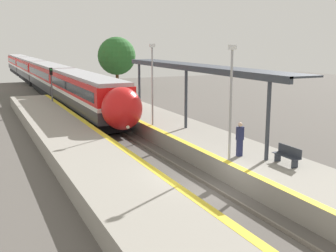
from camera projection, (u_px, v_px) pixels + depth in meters
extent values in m
plane|color=#56514C|center=(204.00, 194.00, 19.06)|extent=(120.00, 120.00, 0.00)
cube|color=slate|center=(190.00, 195.00, 18.75)|extent=(0.08, 90.00, 0.15)
cube|color=slate|center=(218.00, 191.00, 19.34)|extent=(0.08, 90.00, 0.15)
cube|color=black|center=(86.00, 111.00, 38.24)|extent=(2.55, 16.94, 0.74)
cube|color=#38383D|center=(86.00, 102.00, 38.08)|extent=(2.90, 18.41, 0.94)
cube|color=white|center=(86.00, 95.00, 37.95)|extent=(2.91, 18.41, 0.32)
cube|color=red|center=(85.00, 85.00, 37.78)|extent=(2.90, 18.41, 1.42)
cube|color=black|center=(85.00, 86.00, 37.80)|extent=(2.93, 16.94, 0.78)
cube|color=#9E9EA3|center=(85.00, 76.00, 37.61)|extent=(2.61, 18.41, 0.30)
cylinder|color=black|center=(99.00, 127.00, 31.91)|extent=(0.12, 0.94, 0.94)
cylinder|color=black|center=(117.00, 125.00, 32.50)|extent=(0.12, 0.94, 0.94)
cylinder|color=black|center=(91.00, 122.00, 33.87)|extent=(0.12, 0.94, 0.94)
cylinder|color=black|center=(109.00, 120.00, 34.46)|extent=(0.12, 0.94, 0.94)
cylinder|color=black|center=(68.00, 106.00, 42.07)|extent=(0.12, 0.94, 0.94)
cylinder|color=black|center=(82.00, 105.00, 42.66)|extent=(0.12, 0.94, 0.94)
cylinder|color=black|center=(63.00, 103.00, 44.03)|extent=(0.12, 0.94, 0.94)
cylinder|color=black|center=(77.00, 102.00, 44.62)|extent=(0.12, 0.94, 0.94)
ellipsoid|color=red|center=(122.00, 108.00, 28.80)|extent=(2.78, 3.07, 2.95)
ellipsoid|color=black|center=(124.00, 102.00, 28.37)|extent=(2.03, 1.79, 1.50)
sphere|color=#F9F4CC|center=(128.00, 127.00, 27.99)|extent=(0.24, 0.24, 0.24)
cube|color=black|center=(50.00, 90.00, 55.34)|extent=(2.55, 16.94, 0.74)
cube|color=#38383D|center=(50.00, 83.00, 55.18)|extent=(2.90, 18.41, 0.94)
cube|color=white|center=(50.00, 78.00, 55.05)|extent=(2.91, 18.41, 0.32)
cube|color=red|center=(49.00, 72.00, 54.88)|extent=(2.90, 18.41, 1.42)
cube|color=black|center=(49.00, 72.00, 54.90)|extent=(2.93, 16.94, 0.78)
cube|color=#9E9EA3|center=(49.00, 65.00, 54.71)|extent=(2.61, 18.41, 0.30)
cylinder|color=black|center=(54.00, 97.00, 49.01)|extent=(0.12, 0.94, 0.94)
cylinder|color=black|center=(66.00, 96.00, 49.60)|extent=(0.12, 0.94, 0.94)
cylinder|color=black|center=(51.00, 95.00, 50.97)|extent=(0.12, 0.94, 0.94)
cylinder|color=black|center=(63.00, 94.00, 51.56)|extent=(0.12, 0.94, 0.94)
cylinder|color=black|center=(40.00, 87.00, 59.17)|extent=(0.12, 0.94, 0.94)
cylinder|color=black|center=(50.00, 87.00, 59.76)|extent=(0.12, 0.94, 0.94)
cylinder|color=black|center=(37.00, 86.00, 61.13)|extent=(0.12, 0.94, 0.94)
cylinder|color=black|center=(47.00, 86.00, 61.72)|extent=(0.12, 0.94, 0.94)
cube|color=black|center=(31.00, 78.00, 72.44)|extent=(2.55, 16.94, 0.74)
cube|color=#38383D|center=(31.00, 73.00, 72.28)|extent=(2.90, 18.41, 0.94)
cube|color=white|center=(31.00, 70.00, 72.15)|extent=(2.91, 18.41, 0.32)
cube|color=red|center=(30.00, 65.00, 71.98)|extent=(2.90, 18.41, 1.42)
cube|color=black|center=(30.00, 65.00, 71.99)|extent=(2.93, 16.94, 0.78)
cube|color=#9E9EA3|center=(30.00, 60.00, 71.81)|extent=(2.61, 18.41, 0.30)
cylinder|color=black|center=(32.00, 83.00, 66.11)|extent=(0.12, 0.94, 0.94)
cylinder|color=black|center=(42.00, 82.00, 66.70)|extent=(0.12, 0.94, 0.94)
cylinder|color=black|center=(30.00, 81.00, 68.07)|extent=(0.12, 0.94, 0.94)
cylinder|color=black|center=(40.00, 81.00, 68.66)|extent=(0.12, 0.94, 0.94)
cylinder|color=black|center=(24.00, 77.00, 76.27)|extent=(0.12, 0.94, 0.94)
cylinder|color=black|center=(32.00, 77.00, 76.86)|extent=(0.12, 0.94, 0.94)
cylinder|color=black|center=(23.00, 76.00, 78.23)|extent=(0.12, 0.94, 0.94)
cylinder|color=black|center=(31.00, 76.00, 78.82)|extent=(0.12, 0.94, 0.94)
cube|color=black|center=(20.00, 71.00, 89.54)|extent=(2.55, 16.94, 0.74)
cube|color=#38383D|center=(19.00, 67.00, 89.38)|extent=(2.90, 18.41, 0.94)
cube|color=white|center=(19.00, 64.00, 89.25)|extent=(2.91, 18.41, 0.32)
cube|color=red|center=(19.00, 60.00, 89.08)|extent=(2.90, 18.41, 1.42)
cube|color=black|center=(19.00, 61.00, 89.09)|extent=(2.93, 16.94, 0.78)
cube|color=#9E9EA3|center=(19.00, 56.00, 88.91)|extent=(2.61, 18.41, 0.30)
cylinder|color=black|center=(19.00, 74.00, 83.21)|extent=(0.12, 0.94, 0.94)
cylinder|color=black|center=(27.00, 74.00, 83.80)|extent=(0.12, 0.94, 0.94)
cylinder|color=black|center=(18.00, 73.00, 85.17)|extent=(0.12, 0.94, 0.94)
cylinder|color=black|center=(26.00, 73.00, 85.76)|extent=(0.12, 0.94, 0.94)
cylinder|color=black|center=(14.00, 71.00, 93.37)|extent=(0.12, 0.94, 0.94)
cylinder|color=black|center=(21.00, 70.00, 93.96)|extent=(0.12, 0.94, 0.94)
cylinder|color=black|center=(13.00, 70.00, 95.33)|extent=(0.12, 0.94, 0.94)
cylinder|color=black|center=(20.00, 70.00, 95.92)|extent=(0.12, 0.94, 0.94)
cube|color=gray|center=(272.00, 173.00, 20.51)|extent=(4.14, 64.00, 1.01)
cube|color=yellow|center=(240.00, 168.00, 19.64)|extent=(0.40, 64.00, 0.01)
cube|color=gray|center=(127.00, 196.00, 17.45)|extent=(3.98, 64.00, 1.01)
cube|color=yellow|center=(166.00, 179.00, 18.08)|extent=(0.40, 64.00, 0.01)
cube|color=#2D333D|center=(295.00, 164.00, 19.60)|extent=(0.36, 0.06, 0.42)
cube|color=#2D333D|center=(278.00, 157.00, 20.68)|extent=(0.36, 0.06, 0.42)
cube|color=#2D333D|center=(286.00, 156.00, 20.09)|extent=(0.44, 1.62, 0.03)
cube|color=#2D333D|center=(290.00, 151.00, 20.13)|extent=(0.04, 1.62, 0.44)
cube|color=navy|center=(239.00, 148.00, 21.60)|extent=(0.28, 0.20, 0.86)
cube|color=navy|center=(240.00, 133.00, 21.44)|extent=(0.36, 0.22, 0.68)
sphere|color=beige|center=(240.00, 125.00, 21.35)|extent=(0.23, 0.23, 0.23)
cylinder|color=#59595E|center=(52.00, 93.00, 41.42)|extent=(0.14, 0.14, 3.61)
cube|color=black|center=(51.00, 71.00, 41.00)|extent=(0.28, 0.20, 0.70)
sphere|color=#1ED833|center=(51.00, 70.00, 40.86)|extent=(0.14, 0.14, 0.14)
sphere|color=#330A0A|center=(51.00, 73.00, 40.93)|extent=(0.14, 0.14, 0.14)
cylinder|color=#9E9EA3|center=(231.00, 106.00, 20.49)|extent=(0.12, 0.12, 5.41)
cube|color=silver|center=(232.00, 47.00, 19.94)|extent=(0.36, 0.20, 0.24)
cylinder|color=#9E9EA3|center=(152.00, 87.00, 29.28)|extent=(0.12, 0.12, 5.41)
cube|color=silver|center=(152.00, 45.00, 28.72)|extent=(0.36, 0.20, 0.24)
cylinder|color=#333842|center=(268.00, 121.00, 20.58)|extent=(0.20, 0.20, 3.98)
cylinder|color=#333842|center=(186.00, 99.00, 28.40)|extent=(0.20, 0.20, 3.98)
cylinder|color=#333842|center=(139.00, 87.00, 36.21)|extent=(0.20, 0.20, 3.98)
cube|color=#333842|center=(186.00, 68.00, 27.98)|extent=(0.24, 20.56, 0.36)
cube|color=#333842|center=(198.00, 66.00, 28.33)|extent=(2.00, 20.56, 0.10)
cylinder|color=brown|center=(117.00, 81.00, 59.56)|extent=(0.44, 0.44, 2.71)
sphere|color=#286028|center=(117.00, 56.00, 58.87)|extent=(5.30, 5.30, 5.30)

